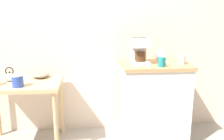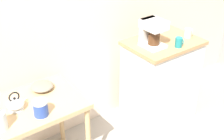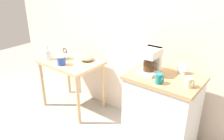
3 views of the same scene
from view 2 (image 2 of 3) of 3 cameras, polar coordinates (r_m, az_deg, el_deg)
The scene contains 9 objects.
wooden_table at distance 2.63m, azimuth -14.17°, elevation -7.81°, with size 0.81×0.57×0.72m.
kitchen_counter at distance 3.35m, azimuth 8.65°, elevation -1.84°, with size 0.71×0.52×0.90m.
bowl_stoneware at distance 2.71m, azimuth -12.44°, elevation -2.87°, with size 0.19×0.19×0.06m.
teakettle at distance 2.52m, azimuth -16.92°, elevation -5.83°, with size 0.17×0.13×0.16m.
canister_enamel at distance 2.41m, azimuth -12.70°, elevation -6.69°, with size 0.11×0.11×0.12m.
coffee_maker at distance 2.97m, azimuth 7.18°, elevation 6.83°, with size 0.18×0.22×0.26m.
mug_dark_teal at distance 3.03m, azimuth 11.91°, elevation 4.91°, with size 0.08×0.07×0.10m.
mug_small_cream at distance 3.26m, azimuth 13.51°, elevation 6.46°, with size 0.08×0.08×0.09m.
table_clock at distance 3.29m, azimuth 8.50°, elevation 7.41°, with size 0.11×0.05×0.12m.
Camera 2 is at (-1.33, -1.95, 2.18)m, focal length 50.94 mm.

